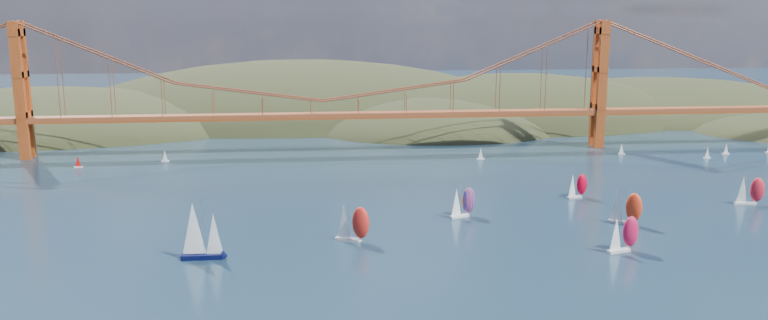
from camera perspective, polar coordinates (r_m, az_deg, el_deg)
The scene contains 15 objects.
headlands at distance 420.60m, azimuth 1.13°, elevation 1.56°, with size 725.00×225.00×96.00m.
bridge at distance 313.93m, azimuth -5.05°, elevation 6.38°, with size 552.00×12.00×55.00m.
sloop_navy at distance 186.63m, azimuth -13.88°, elevation -5.31°, with size 10.06×5.69×15.64m.
racer_0 at distance 195.34m, azimuth -2.48°, elevation -4.78°, with size 9.59×6.97×10.78m.
racer_1 at distance 196.22m, azimuth 17.75°, elevation -5.34°, with size 9.06×5.50×10.14m.
racer_2 at distance 221.26m, azimuth 17.87°, elevation -3.42°, with size 9.08×7.78×10.53m.
racer_3 at distance 247.63m, azimuth 14.49°, elevation -1.88°, with size 7.82×5.19×8.74m.
racer_4 at distance 257.55m, azimuth 26.09°, elevation -2.07°, with size 8.74×4.38×9.82m.
racer_rwb at distance 218.95m, azimuth 5.99°, elevation -3.18°, with size 8.65×5.89×9.68m.
distant_boat_2 at distance 308.78m, azimuth -22.29°, elevation -0.11°, with size 3.00×2.00×4.70m.
distant_boat_3 at distance 309.21m, azimuth -16.35°, elevation 0.30°, with size 3.00×2.00×4.70m.
distant_boat_4 at distance 327.24m, azimuth 17.64°, elevation 0.82°, with size 3.00×2.00×4.70m.
distant_boat_5 at distance 330.66m, azimuth 23.42°, elevation 0.52°, with size 3.00×2.00×4.70m.
distant_boat_6 at distance 343.41m, azimuth 24.62°, elevation 0.79°, with size 3.00×2.00×4.70m.
distant_boat_8 at distance 303.60m, azimuth 7.38°, elevation 0.47°, with size 3.00×2.00×4.70m.
Camera 1 is at (-8.31, -132.67, 59.52)m, focal length 35.00 mm.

